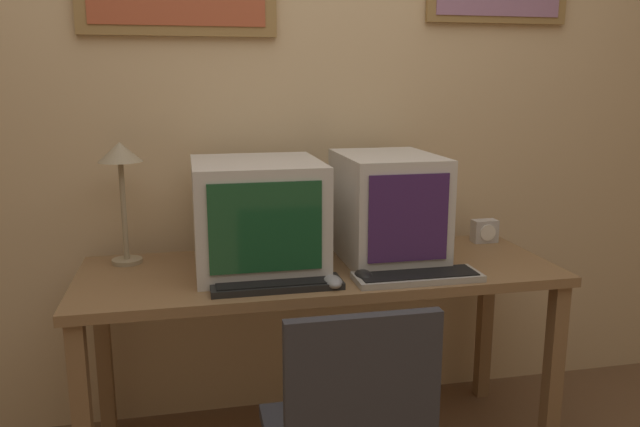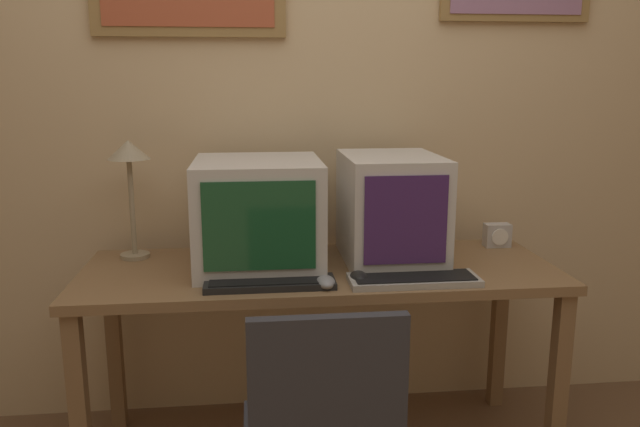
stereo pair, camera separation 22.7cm
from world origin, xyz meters
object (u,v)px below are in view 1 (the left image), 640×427
object	(u,v)px
mouse_far_corner	(333,282)
keyboard_side	(417,276)
monitor_right	(387,207)
keyboard_main	(277,285)
desk_clock	(485,231)
monitor_left	(257,215)
desk_lamp	(121,166)
mouse_near_keyboard	(364,276)

from	to	relation	value
mouse_far_corner	keyboard_side	bearing A→B (deg)	2.38
monitor_right	keyboard_main	bearing A→B (deg)	-150.51
keyboard_side	desk_clock	xyz separation A→B (m)	(0.46, 0.43, 0.04)
monitor_left	desk_lamp	size ratio (longest dim) A/B	1.06
monitor_right	mouse_far_corner	size ratio (longest dim) A/B	4.71
keyboard_side	desk_clock	size ratio (longest dim) A/B	4.22
keyboard_main	desk_clock	bearing A→B (deg)	23.26
monitor_right	desk_lamp	bearing A→B (deg)	171.60
monitor_left	monitor_right	size ratio (longest dim) A/B	1.02
mouse_far_corner	desk_clock	size ratio (longest dim) A/B	0.96
keyboard_side	desk_lamp	world-z (taller)	desk_lamp
desk_clock	keyboard_side	bearing A→B (deg)	-137.45
keyboard_side	desk_lamp	size ratio (longest dim) A/B	0.97
desk_lamp	keyboard_main	bearing A→B (deg)	-38.58
monitor_right	mouse_near_keyboard	size ratio (longest dim) A/B	4.72
keyboard_main	mouse_near_keyboard	world-z (taller)	mouse_near_keyboard
mouse_far_corner	desk_clock	bearing A→B (deg)	29.73
keyboard_main	desk_lamp	xyz separation A→B (m)	(-0.51, 0.41, 0.36)
mouse_far_corner	desk_lamp	distance (m)	0.89
mouse_near_keyboard	desk_clock	xyz separation A→B (m)	(0.65, 0.40, 0.03)
monitor_left	keyboard_main	world-z (taller)	monitor_left
keyboard_side	monitor_right	bearing A→B (deg)	94.52
keyboard_side	mouse_far_corner	distance (m)	0.30
keyboard_main	mouse_near_keyboard	xyz separation A→B (m)	(0.30, 0.01, 0.01)
monitor_right	keyboard_side	world-z (taller)	monitor_right
monitor_right	mouse_near_keyboard	distance (m)	0.35
keyboard_main	mouse_near_keyboard	distance (m)	0.30
monitor_left	mouse_near_keyboard	world-z (taller)	monitor_left
monitor_left	mouse_far_corner	distance (m)	0.40
keyboard_main	keyboard_side	xyz separation A→B (m)	(0.49, -0.02, 0.00)
keyboard_main	desk_clock	xyz separation A→B (m)	(0.95, 0.41, 0.04)
monitor_left	mouse_far_corner	world-z (taller)	monitor_left
desk_lamp	mouse_near_keyboard	bearing A→B (deg)	-25.96
desk_clock	mouse_near_keyboard	bearing A→B (deg)	-148.49
desk_lamp	desk_clock	bearing A→B (deg)	0.05
mouse_far_corner	desk_clock	distance (m)	0.89
keyboard_side	mouse_far_corner	xyz separation A→B (m)	(-0.30, -0.01, 0.01)
keyboard_main	keyboard_side	distance (m)	0.49
mouse_far_corner	desk_lamp	bearing A→B (deg)	147.86
monitor_left	mouse_far_corner	bearing A→B (deg)	-52.58
mouse_near_keyboard	desk_clock	world-z (taller)	desk_clock
desk_clock	desk_lamp	size ratio (longest dim) A/B	0.23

